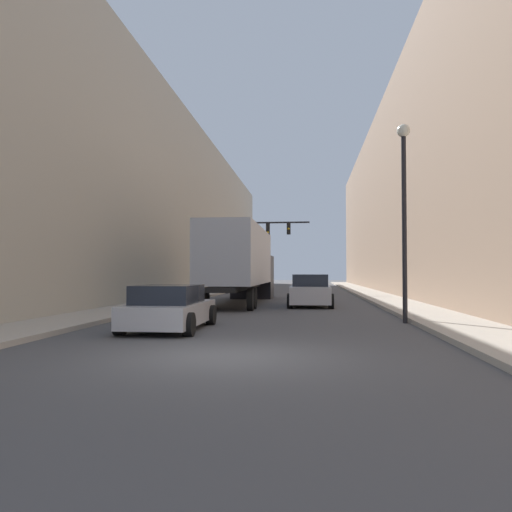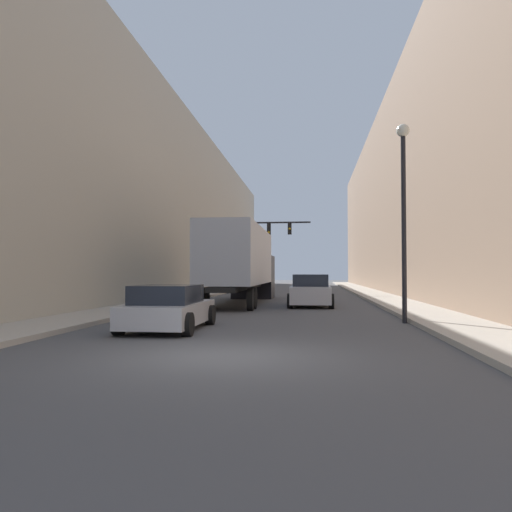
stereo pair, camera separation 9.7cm
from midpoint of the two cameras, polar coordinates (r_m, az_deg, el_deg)
The scene contains 10 objects.
ground_plane at distance 10.31m, azimuth -3.94°, elevation -11.37°, with size 200.00×200.00×0.00m, color #4C4C4F.
sidewalk_right at distance 40.30m, azimuth 12.60°, elevation -4.14°, with size 2.44×80.00×0.15m.
sidewalk_left at distance 40.85m, azimuth -5.22°, elevation -4.14°, with size 2.44×80.00×0.15m.
building_right at distance 41.40m, azimuth 18.37°, elevation 6.61°, with size 6.00×80.00×15.48m.
building_left at distance 42.20m, azimuth -10.85°, elevation 5.46°, with size 6.00×80.00×14.13m.
semi_truck at distance 27.55m, azimuth -1.77°, elevation -0.73°, with size 2.59×13.52×4.02m.
sedan_car at distance 15.10m, azimuth -10.02°, elevation -5.90°, with size 2.14×4.28×1.33m.
suv_car at distance 25.33m, azimuth 6.11°, elevation -3.98°, with size 2.17×4.94×1.60m.
traffic_signal_gantry at distance 39.97m, azimuth -0.77°, elevation 1.85°, with size 6.73×0.35×5.97m.
street_lamp at distance 17.65m, azimuth 16.41°, elevation 6.73°, with size 0.44×0.44×6.72m.
Camera 1 is at (1.73, -10.02, 1.70)m, focal length 35.00 mm.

